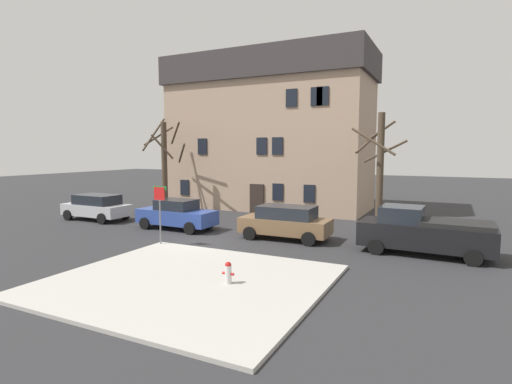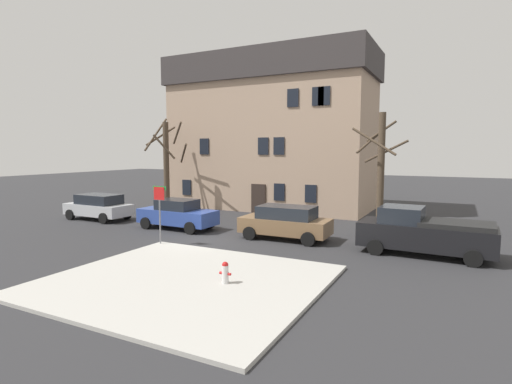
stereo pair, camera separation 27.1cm
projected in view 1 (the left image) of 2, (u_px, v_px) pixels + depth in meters
The scene contains 11 objects.
ground_plane at pixel (204, 241), 19.89m from camera, with size 120.00×120.00×0.00m, color #2D2D30.
sidewalk_slab at pixel (188, 281), 13.55m from camera, with size 9.00×8.08×0.12m, color #B7B5AD.
building_main at pixel (269, 132), 31.24m from camera, with size 15.81×6.94×11.75m.
tree_bare_near at pixel (165, 162), 29.04m from camera, with size 3.47×2.96×6.90m.
tree_bare_mid at pixel (379, 169), 21.49m from camera, with size 2.62×2.75×6.50m.
car_silver_wagon at pixel (97, 207), 25.79m from camera, with size 4.52×2.15×1.66m.
car_blue_sedan at pixel (177, 214), 22.78m from camera, with size 4.67×2.07×1.71m.
car_brown_wagon at pixel (286, 222), 20.15m from camera, with size 4.56×2.14×1.70m.
pickup_truck_black at pixel (424, 232), 17.18m from camera, with size 5.51×2.42×2.05m.
fire_hydrant at pixel (228, 272), 13.09m from camera, with size 0.42×0.22×0.72m.
street_sign_pole at pixel (160, 204), 18.54m from camera, with size 0.76×0.07×2.83m.
Camera 1 is at (10.95, -16.38, 4.46)m, focal length 28.00 mm.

